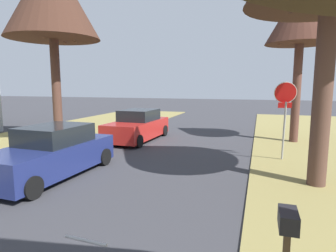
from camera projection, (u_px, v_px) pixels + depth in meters
stop_sign_far at (285, 104)px, 10.53m from camera, size 0.82×0.73×2.91m
street_tree_right_mid_b at (301, 15)px, 13.39m from camera, size 3.20×3.20×7.61m
parked_sedan_navy at (52, 153)px, 8.94m from camera, size 2.08×4.46×1.57m
parked_sedan_red at (138, 126)px, 14.82m from camera, size 2.08×4.46×1.57m
curbside_mailbox at (287, 231)px, 3.50m from camera, size 0.22×0.44×1.27m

